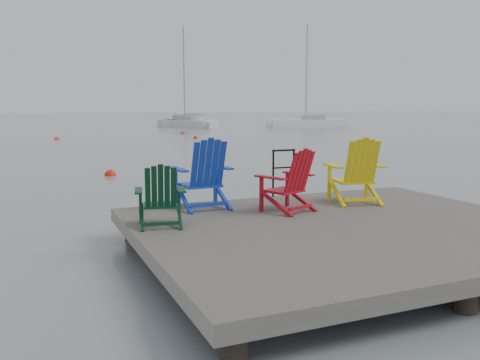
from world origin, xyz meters
name	(u,v)px	position (x,y,z in m)	size (l,w,h in m)	color
ground	(346,257)	(0.00, 0.00, 0.00)	(400.00, 400.00, 0.00)	slate
dock	(347,234)	(0.00, 0.00, 0.35)	(6.00, 5.00, 1.40)	#2B2926
handrail	(284,168)	(0.25, 2.45, 1.04)	(0.48, 0.04, 0.90)	black
chair_green	(160,195)	(-2.54, 0.90, 0.95)	(0.81, 0.77, 0.90)	#09321B
chair_blue	(203,174)	(-1.55, 1.91, 1.09)	(0.95, 0.88, 1.17)	#1134B0
chair_red	(290,181)	(-0.35, 1.11, 1.01)	(0.98, 0.93, 1.02)	#A60C18
chair_yellow	(357,171)	(1.08, 1.28, 1.08)	(1.06, 1.00, 1.15)	yellow
sailboat_near	(187,124)	(12.31, 47.35, 0.36)	(4.83, 7.66, 10.49)	silver
sailboat_mid	(184,123)	(13.42, 52.35, 0.36)	(6.84, 8.31, 11.87)	silver
sailboat_far	(310,124)	(24.95, 42.67, 0.36)	(8.33, 5.14, 11.29)	white
buoy_a	(110,175)	(-1.75, 10.56, 0.00)	(0.38, 0.38, 0.38)	red
buoy_b	(57,139)	(-2.13, 30.86, 0.00)	(0.37, 0.37, 0.37)	red
buoy_c	(195,138)	(6.96, 28.21, 0.00)	(0.34, 0.34, 0.34)	red
buoy_d	(183,134)	(7.94, 34.49, 0.00)	(0.40, 0.40, 0.40)	red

